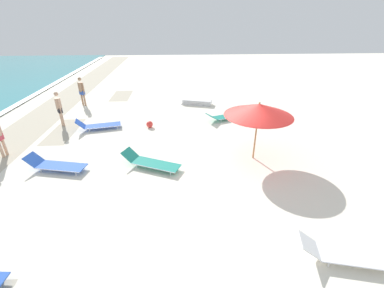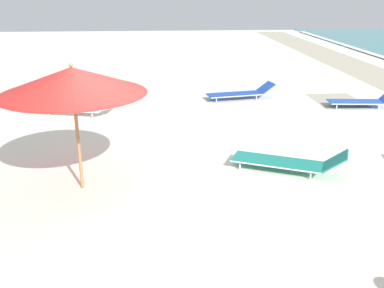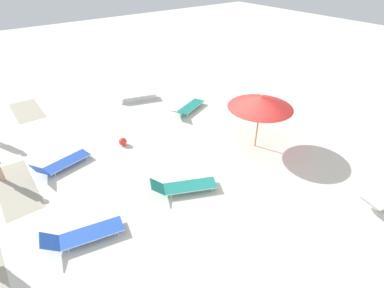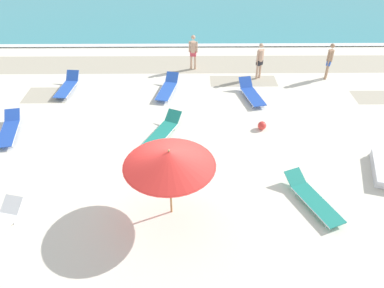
{
  "view_description": "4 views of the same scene",
  "coord_description": "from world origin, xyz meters",
  "px_view_note": "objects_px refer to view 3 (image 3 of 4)",
  "views": [
    {
      "loc": [
        -8.97,
        1.74,
        5.09
      ],
      "look_at": [
        -0.65,
        1.24,
        0.9
      ],
      "focal_mm": 24.0,
      "sensor_mm": 36.0,
      "label": 1
    },
    {
      "loc": [
        7.07,
        0.26,
        3.51
      ],
      "look_at": [
        -0.4,
        0.82,
        0.74
      ],
      "focal_mm": 40.0,
      "sensor_mm": 36.0,
      "label": 2
    },
    {
      "loc": [
        -7.0,
        7.18,
        6.93
      ],
      "look_at": [
        0.28,
        1.7,
        0.98
      ],
      "focal_mm": 28.0,
      "sensor_mm": 36.0,
      "label": 3
    },
    {
      "loc": [
        0.32,
        -9.05,
        8.19
      ],
      "look_at": [
        0.41,
        1.18,
        0.73
      ],
      "focal_mm": 35.0,
      "sensor_mm": 36.0,
      "label": 4
    }
  ],
  "objects_px": {
    "sun_lounger_near_water_right": "(189,108)",
    "sun_lounger_mid_beach_pair_a": "(83,235)",
    "sun_lounger_mid_beach_pair_b": "(184,186)",
    "sun_lounger_under_umbrella": "(62,163)",
    "lounger_stack": "(138,97)",
    "beach_ball": "(123,142)",
    "beach_umbrella": "(261,102)"
  },
  "relations": [
    {
      "from": "beach_umbrella",
      "to": "sun_lounger_under_umbrella",
      "type": "distance_m",
      "value": 7.87
    },
    {
      "from": "sun_lounger_near_water_right",
      "to": "beach_ball",
      "type": "bearing_deg",
      "value": 79.48
    },
    {
      "from": "sun_lounger_under_umbrella",
      "to": "sun_lounger_mid_beach_pair_a",
      "type": "height_order",
      "value": "sun_lounger_under_umbrella"
    },
    {
      "from": "sun_lounger_near_water_right",
      "to": "beach_umbrella",
      "type": "bearing_deg",
      "value": 161.5
    },
    {
      "from": "sun_lounger_mid_beach_pair_a",
      "to": "beach_ball",
      "type": "bearing_deg",
      "value": -26.52
    },
    {
      "from": "sun_lounger_under_umbrella",
      "to": "sun_lounger_near_water_right",
      "type": "distance_m",
      "value": 6.67
    },
    {
      "from": "beach_umbrella",
      "to": "sun_lounger_under_umbrella",
      "type": "relative_size",
      "value": 1.17
    },
    {
      "from": "beach_umbrella",
      "to": "lounger_stack",
      "type": "distance_m",
      "value": 7.44
    },
    {
      "from": "sun_lounger_under_umbrella",
      "to": "sun_lounger_mid_beach_pair_a",
      "type": "relative_size",
      "value": 0.96
    },
    {
      "from": "beach_umbrella",
      "to": "lounger_stack",
      "type": "bearing_deg",
      "value": 13.79
    },
    {
      "from": "beach_umbrella",
      "to": "lounger_stack",
      "type": "relative_size",
      "value": 1.25
    },
    {
      "from": "beach_ball",
      "to": "sun_lounger_near_water_right",
      "type": "bearing_deg",
      "value": -77.86
    },
    {
      "from": "sun_lounger_mid_beach_pair_b",
      "to": "sun_lounger_near_water_right",
      "type": "bearing_deg",
      "value": -13.46
    },
    {
      "from": "beach_umbrella",
      "to": "sun_lounger_under_umbrella",
      "type": "xyz_separation_m",
      "value": [
        3.32,
        6.91,
        -1.79
      ]
    },
    {
      "from": "beach_ball",
      "to": "beach_umbrella",
      "type": "bearing_deg",
      "value": -127.66
    },
    {
      "from": "lounger_stack",
      "to": "sun_lounger_mid_beach_pair_a",
      "type": "distance_m",
      "value": 9.4
    },
    {
      "from": "sun_lounger_near_water_right",
      "to": "beach_ball",
      "type": "distance_m",
      "value": 4.17
    },
    {
      "from": "lounger_stack",
      "to": "beach_umbrella",
      "type": "bearing_deg",
      "value": -149.55
    },
    {
      "from": "lounger_stack",
      "to": "beach_ball",
      "type": "distance_m",
      "value": 4.49
    },
    {
      "from": "beach_umbrella",
      "to": "sun_lounger_mid_beach_pair_a",
      "type": "height_order",
      "value": "beach_umbrella"
    },
    {
      "from": "sun_lounger_under_umbrella",
      "to": "sun_lounger_near_water_right",
      "type": "xyz_separation_m",
      "value": [
        0.94,
        -6.6,
        -0.01
      ]
    },
    {
      "from": "sun_lounger_mid_beach_pair_a",
      "to": "sun_lounger_near_water_right",
      "type": "bearing_deg",
      "value": -44.43
    },
    {
      "from": "sun_lounger_near_water_right",
      "to": "sun_lounger_mid_beach_pair_a",
      "type": "bearing_deg",
      "value": 100.69
    },
    {
      "from": "beach_umbrella",
      "to": "sun_lounger_near_water_right",
      "type": "bearing_deg",
      "value": 4.17
    },
    {
      "from": "sun_lounger_near_water_right",
      "to": "sun_lounger_mid_beach_pair_b",
      "type": "distance_m",
      "value": 6.0
    },
    {
      "from": "beach_ball",
      "to": "lounger_stack",
      "type": "bearing_deg",
      "value": -36.48
    },
    {
      "from": "lounger_stack",
      "to": "sun_lounger_mid_beach_pair_a",
      "type": "xyz_separation_m",
      "value": [
        -7.44,
        5.74,
        0.05
      ]
    },
    {
      "from": "beach_umbrella",
      "to": "sun_lounger_mid_beach_pair_b",
      "type": "distance_m",
      "value": 4.42
    },
    {
      "from": "beach_umbrella",
      "to": "beach_ball",
      "type": "bearing_deg",
      "value": 52.34
    },
    {
      "from": "sun_lounger_near_water_right",
      "to": "sun_lounger_mid_beach_pair_b",
      "type": "height_order",
      "value": "sun_lounger_mid_beach_pair_b"
    },
    {
      "from": "sun_lounger_mid_beach_pair_b",
      "to": "beach_ball",
      "type": "relative_size",
      "value": 6.87
    },
    {
      "from": "sun_lounger_near_water_right",
      "to": "sun_lounger_mid_beach_pair_a",
      "type": "distance_m",
      "value": 8.56
    }
  ]
}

